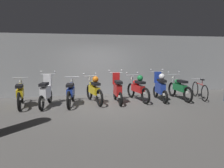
{
  "coord_description": "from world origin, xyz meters",
  "views": [
    {
      "loc": [
        -1.49,
        -7.86,
        1.96
      ],
      "look_at": [
        0.25,
        0.28,
        0.75
      ],
      "focal_mm": 34.05,
      "sensor_mm": 36.0,
      "label": 1
    }
  ],
  "objects_px": {
    "motorbike_slot_5": "(138,88)",
    "motorbike_slot_6": "(160,87)",
    "motorbike_slot_7": "(179,88)",
    "motorbike_slot_2": "(71,92)",
    "motorbike_slot_1": "(46,92)",
    "motorbike_slot_3": "(94,90)",
    "motorbike_slot_0": "(20,93)",
    "motorbike_slot_4": "(117,90)",
    "bicycle": "(200,90)"
  },
  "relations": [
    {
      "from": "motorbike_slot_1",
      "to": "motorbike_slot_6",
      "type": "xyz_separation_m",
      "value": [
        4.56,
        0.05,
        0.04
      ]
    },
    {
      "from": "motorbike_slot_7",
      "to": "bicycle",
      "type": "relative_size",
      "value": 1.15
    },
    {
      "from": "motorbike_slot_4",
      "to": "motorbike_slot_7",
      "type": "height_order",
      "value": "motorbike_slot_4"
    },
    {
      "from": "motorbike_slot_0",
      "to": "bicycle",
      "type": "bearing_deg",
      "value": -1.45
    },
    {
      "from": "motorbike_slot_1",
      "to": "motorbike_slot_2",
      "type": "relative_size",
      "value": 0.86
    },
    {
      "from": "motorbike_slot_1",
      "to": "motorbike_slot_6",
      "type": "distance_m",
      "value": 4.56
    },
    {
      "from": "bicycle",
      "to": "motorbike_slot_6",
      "type": "bearing_deg",
      "value": 178.05
    },
    {
      "from": "motorbike_slot_3",
      "to": "motorbike_slot_7",
      "type": "relative_size",
      "value": 0.99
    },
    {
      "from": "bicycle",
      "to": "motorbike_slot_5",
      "type": "bearing_deg",
      "value": 175.38
    },
    {
      "from": "motorbike_slot_2",
      "to": "bicycle",
      "type": "height_order",
      "value": "motorbike_slot_2"
    },
    {
      "from": "motorbike_slot_4",
      "to": "motorbike_slot_2",
      "type": "bearing_deg",
      "value": 179.52
    },
    {
      "from": "motorbike_slot_4",
      "to": "motorbike_slot_5",
      "type": "bearing_deg",
      "value": 11.21
    },
    {
      "from": "motorbike_slot_4",
      "to": "bicycle",
      "type": "bearing_deg",
      "value": -0.65
    },
    {
      "from": "motorbike_slot_5",
      "to": "motorbike_slot_2",
      "type": "bearing_deg",
      "value": -176.55
    },
    {
      "from": "motorbike_slot_1",
      "to": "motorbike_slot_4",
      "type": "xyz_separation_m",
      "value": [
        2.74,
        0.03,
        0.0
      ]
    },
    {
      "from": "motorbike_slot_0",
      "to": "motorbike_slot_4",
      "type": "bearing_deg",
      "value": -2.24
    },
    {
      "from": "motorbike_slot_5",
      "to": "bicycle",
      "type": "relative_size",
      "value": 1.15
    },
    {
      "from": "bicycle",
      "to": "motorbike_slot_7",
      "type": "bearing_deg",
      "value": 173.75
    },
    {
      "from": "motorbike_slot_1",
      "to": "motorbike_slot_7",
      "type": "xyz_separation_m",
      "value": [
        5.47,
        0.09,
        -0.04
      ]
    },
    {
      "from": "motorbike_slot_6",
      "to": "motorbike_slot_7",
      "type": "bearing_deg",
      "value": 2.42
    },
    {
      "from": "motorbike_slot_6",
      "to": "motorbike_slot_0",
      "type": "bearing_deg",
      "value": 178.72
    },
    {
      "from": "motorbike_slot_2",
      "to": "motorbike_slot_6",
      "type": "xyz_separation_m",
      "value": [
        3.65,
        0.01,
        0.08
      ]
    },
    {
      "from": "motorbike_slot_3",
      "to": "motorbike_slot_5",
      "type": "distance_m",
      "value": 1.83
    },
    {
      "from": "motorbike_slot_0",
      "to": "motorbike_slot_7",
      "type": "relative_size",
      "value": 1.0
    },
    {
      "from": "motorbike_slot_4",
      "to": "motorbike_slot_7",
      "type": "bearing_deg",
      "value": 1.23
    },
    {
      "from": "motorbike_slot_5",
      "to": "bicycle",
      "type": "xyz_separation_m",
      "value": [
        2.75,
        -0.22,
        -0.17
      ]
    },
    {
      "from": "motorbike_slot_7",
      "to": "bicycle",
      "type": "xyz_separation_m",
      "value": [
        0.92,
        -0.1,
        -0.13
      ]
    },
    {
      "from": "motorbike_slot_0",
      "to": "motorbike_slot_7",
      "type": "bearing_deg",
      "value": -0.75
    },
    {
      "from": "motorbike_slot_3",
      "to": "motorbike_slot_7",
      "type": "distance_m",
      "value": 3.66
    },
    {
      "from": "motorbike_slot_6",
      "to": "motorbike_slot_7",
      "type": "xyz_separation_m",
      "value": [
        0.91,
        0.04,
        -0.08
      ]
    },
    {
      "from": "motorbike_slot_7",
      "to": "motorbike_slot_1",
      "type": "bearing_deg",
      "value": -179.08
    },
    {
      "from": "motorbike_slot_3",
      "to": "motorbike_slot_5",
      "type": "height_order",
      "value": "same"
    },
    {
      "from": "motorbike_slot_0",
      "to": "motorbike_slot_1",
      "type": "height_order",
      "value": "motorbike_slot_1"
    },
    {
      "from": "motorbike_slot_3",
      "to": "motorbike_slot_4",
      "type": "height_order",
      "value": "motorbike_slot_4"
    },
    {
      "from": "motorbike_slot_0",
      "to": "motorbike_slot_2",
      "type": "height_order",
      "value": "same"
    },
    {
      "from": "motorbike_slot_2",
      "to": "motorbike_slot_4",
      "type": "height_order",
      "value": "motorbike_slot_4"
    },
    {
      "from": "motorbike_slot_7",
      "to": "motorbike_slot_2",
      "type": "bearing_deg",
      "value": -179.45
    },
    {
      "from": "motorbike_slot_4",
      "to": "bicycle",
      "type": "xyz_separation_m",
      "value": [
        3.66,
        -0.04,
        -0.17
      ]
    },
    {
      "from": "motorbike_slot_3",
      "to": "motorbike_slot_0",
      "type": "bearing_deg",
      "value": -179.73
    },
    {
      "from": "motorbike_slot_4",
      "to": "motorbike_slot_6",
      "type": "relative_size",
      "value": 1.0
    },
    {
      "from": "motorbike_slot_2",
      "to": "motorbike_slot_5",
      "type": "xyz_separation_m",
      "value": [
        2.74,
        0.16,
        0.04
      ]
    },
    {
      "from": "motorbike_slot_0",
      "to": "motorbike_slot_5",
      "type": "distance_m",
      "value": 4.57
    },
    {
      "from": "motorbike_slot_2",
      "to": "motorbike_slot_5",
      "type": "distance_m",
      "value": 2.74
    },
    {
      "from": "motorbike_slot_5",
      "to": "motorbike_slot_6",
      "type": "relative_size",
      "value": 1.16
    },
    {
      "from": "motorbike_slot_7",
      "to": "bicycle",
      "type": "height_order",
      "value": "motorbike_slot_7"
    },
    {
      "from": "motorbike_slot_1",
      "to": "motorbike_slot_3",
      "type": "distance_m",
      "value": 1.83
    },
    {
      "from": "motorbike_slot_1",
      "to": "motorbike_slot_3",
      "type": "height_order",
      "value": "motorbike_slot_1"
    },
    {
      "from": "bicycle",
      "to": "motorbike_slot_3",
      "type": "bearing_deg",
      "value": 177.53
    },
    {
      "from": "motorbike_slot_0",
      "to": "motorbike_slot_1",
      "type": "xyz_separation_m",
      "value": [
        0.92,
        -0.17,
        0.04
      ]
    },
    {
      "from": "motorbike_slot_7",
      "to": "motorbike_slot_0",
      "type": "bearing_deg",
      "value": 179.25
    }
  ]
}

